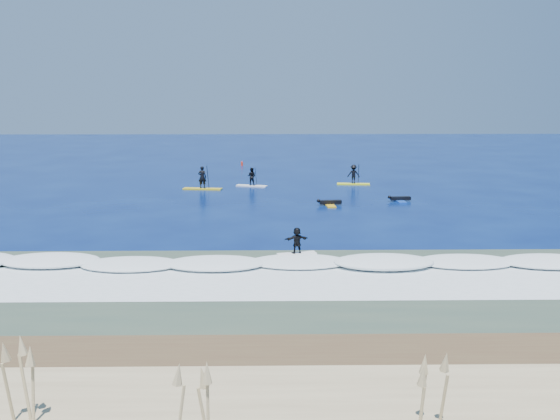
{
  "coord_description": "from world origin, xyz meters",
  "views": [
    {
      "loc": [
        -0.37,
        -39.05,
        8.24
      ],
      "look_at": [
        0.25,
        0.57,
        0.6
      ],
      "focal_mm": 40.0,
      "sensor_mm": 36.0,
      "label": 1
    }
  ],
  "objects_px": {
    "sup_paddler_left": "(202,181)",
    "marker_buoy": "(242,164)",
    "prone_paddler_near": "(329,203)",
    "wave_surfer": "(297,242)",
    "sup_paddler_center": "(252,178)",
    "prone_paddler_far": "(399,199)",
    "sup_paddler_right": "(354,176)"
  },
  "relations": [
    {
      "from": "sup_paddler_left",
      "to": "sup_paddler_right",
      "type": "height_order",
      "value": "sup_paddler_left"
    },
    {
      "from": "sup_paddler_left",
      "to": "marker_buoy",
      "type": "distance_m",
      "value": 16.84
    },
    {
      "from": "sup_paddler_center",
      "to": "marker_buoy",
      "type": "xyz_separation_m",
      "value": [
        -1.52,
        15.05,
        -0.46
      ]
    },
    {
      "from": "sup_paddler_right",
      "to": "prone_paddler_near",
      "type": "height_order",
      "value": "sup_paddler_right"
    },
    {
      "from": "sup_paddler_left",
      "to": "sup_paddler_right",
      "type": "distance_m",
      "value": 13.34
    },
    {
      "from": "sup_paddler_right",
      "to": "marker_buoy",
      "type": "relative_size",
      "value": 5.14
    },
    {
      "from": "sup_paddler_center",
      "to": "wave_surfer",
      "type": "bearing_deg",
      "value": -65.73
    },
    {
      "from": "sup_paddler_right",
      "to": "prone_paddler_far",
      "type": "bearing_deg",
      "value": -68.07
    },
    {
      "from": "sup_paddler_left",
      "to": "prone_paddler_far",
      "type": "relative_size",
      "value": 1.49
    },
    {
      "from": "sup_paddler_right",
      "to": "prone_paddler_far",
      "type": "relative_size",
      "value": 1.32
    },
    {
      "from": "sup_paddler_right",
      "to": "prone_paddler_far",
      "type": "xyz_separation_m",
      "value": [
        2.35,
        -8.5,
        -0.64
      ]
    },
    {
      "from": "sup_paddler_right",
      "to": "wave_surfer",
      "type": "xyz_separation_m",
      "value": [
        -6.06,
        -24.53,
        0.01
      ]
    },
    {
      "from": "sup_paddler_center",
      "to": "marker_buoy",
      "type": "height_order",
      "value": "sup_paddler_center"
    },
    {
      "from": "sup_paddler_center",
      "to": "prone_paddler_near",
      "type": "relative_size",
      "value": 1.18
    },
    {
      "from": "sup_paddler_center",
      "to": "sup_paddler_right",
      "type": "bearing_deg",
      "value": 23.37
    },
    {
      "from": "prone_paddler_near",
      "to": "wave_surfer",
      "type": "height_order",
      "value": "wave_surfer"
    },
    {
      "from": "sup_paddler_left",
      "to": "marker_buoy",
      "type": "height_order",
      "value": "sup_paddler_left"
    },
    {
      "from": "prone_paddler_near",
      "to": "marker_buoy",
      "type": "xyz_separation_m",
      "value": [
        -7.43,
        24.14,
        0.09
      ]
    },
    {
      "from": "sup_paddler_right",
      "to": "prone_paddler_near",
      "type": "xyz_separation_m",
      "value": [
        -3.08,
        -10.06,
        -0.63
      ]
    },
    {
      "from": "prone_paddler_far",
      "to": "sup_paddler_center",
      "type": "bearing_deg",
      "value": 51.62
    },
    {
      "from": "sup_paddler_center",
      "to": "prone_paddler_far",
      "type": "xyz_separation_m",
      "value": [
        11.34,
        -7.52,
        -0.55
      ]
    },
    {
      "from": "sup_paddler_left",
      "to": "wave_surfer",
      "type": "bearing_deg",
      "value": -63.92
    },
    {
      "from": "sup_paddler_center",
      "to": "prone_paddler_far",
      "type": "distance_m",
      "value": 13.62
    },
    {
      "from": "wave_surfer",
      "to": "prone_paddler_far",
      "type": "bearing_deg",
      "value": 47.57
    },
    {
      "from": "sup_paddler_left",
      "to": "prone_paddler_far",
      "type": "height_order",
      "value": "sup_paddler_left"
    },
    {
      "from": "prone_paddler_near",
      "to": "wave_surfer",
      "type": "bearing_deg",
      "value": 162.69
    },
    {
      "from": "prone_paddler_near",
      "to": "wave_surfer",
      "type": "distance_m",
      "value": 14.78
    },
    {
      "from": "sup_paddler_left",
      "to": "prone_paddler_far",
      "type": "xyz_separation_m",
      "value": [
        15.44,
        -5.93,
        -0.56
      ]
    },
    {
      "from": "wave_surfer",
      "to": "prone_paddler_near",
      "type": "bearing_deg",
      "value": 63.64
    },
    {
      "from": "sup_paddler_center",
      "to": "prone_paddler_near",
      "type": "bearing_deg",
      "value": -39.8
    },
    {
      "from": "marker_buoy",
      "to": "prone_paddler_near",
      "type": "bearing_deg",
      "value": -72.89
    },
    {
      "from": "sup_paddler_right",
      "to": "prone_paddler_near",
      "type": "distance_m",
      "value": 10.54
    }
  ]
}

